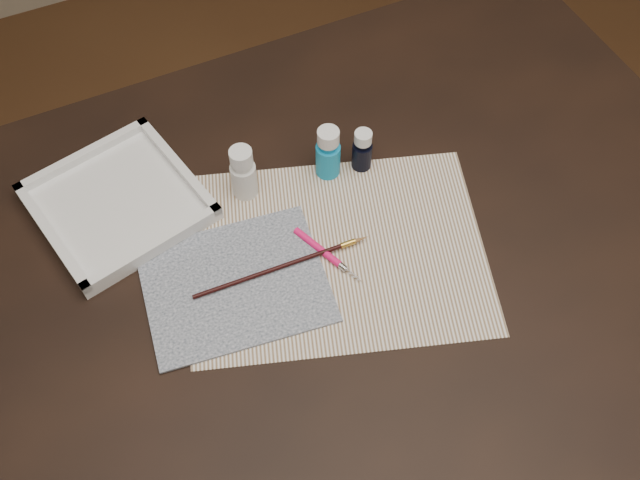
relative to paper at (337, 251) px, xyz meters
name	(u,v)px	position (x,y,z in m)	size (l,w,h in m)	color
ground	(320,430)	(-0.03, 0.00, -0.76)	(3.50, 3.50, 0.02)	#422614
table	(320,364)	(-0.03, 0.00, -0.38)	(1.30, 0.90, 0.75)	black
paper	(337,251)	(0.00, 0.00, 0.00)	(0.42, 0.32, 0.00)	white
canvas	(235,284)	(-0.15, 0.01, 0.00)	(0.25, 0.20, 0.00)	black
paint_bottle_white	(243,172)	(-0.08, 0.16, 0.05)	(0.04, 0.04, 0.09)	silver
paint_bottle_cyan	(328,152)	(0.05, 0.14, 0.05)	(0.04, 0.04, 0.09)	#1290C5
paint_bottle_navy	(362,150)	(0.10, 0.13, 0.04)	(0.03, 0.03, 0.07)	black
paintbrush	(283,266)	(-0.08, 0.00, 0.01)	(0.26, 0.01, 0.01)	black
craft_knife	(328,256)	(-0.02, 0.00, 0.01)	(0.13, 0.01, 0.01)	#FF1569
palette_tray	(118,202)	(-0.26, 0.21, 0.01)	(0.23, 0.23, 0.03)	white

